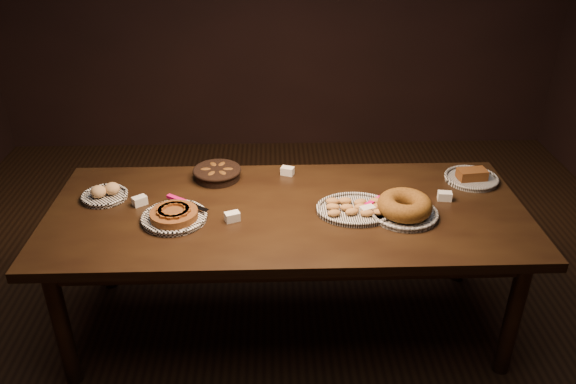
{
  "coord_description": "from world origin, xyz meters",
  "views": [
    {
      "loc": [
        -0.07,
        -2.42,
        2.19
      ],
      "look_at": [
        0.0,
        0.05,
        0.82
      ],
      "focal_mm": 35.0,
      "sensor_mm": 36.0,
      "label": 1
    }
  ],
  "objects_px": {
    "apple_tart_plate": "(174,216)",
    "madeleine_platter": "(355,209)",
    "buffet_table": "(287,221)",
    "bundt_cake_plate": "(404,208)"
  },
  "relations": [
    {
      "from": "madeleine_platter",
      "to": "bundt_cake_plate",
      "type": "bearing_deg",
      "value": -12.65
    },
    {
      "from": "apple_tart_plate",
      "to": "buffet_table",
      "type": "bearing_deg",
      "value": 14.55
    },
    {
      "from": "buffet_table",
      "to": "madeleine_platter",
      "type": "bearing_deg",
      "value": -6.01
    },
    {
      "from": "bundt_cake_plate",
      "to": "buffet_table",
      "type": "bearing_deg",
      "value": 154.34
    },
    {
      "from": "madeleine_platter",
      "to": "bundt_cake_plate",
      "type": "distance_m",
      "value": 0.24
    },
    {
      "from": "apple_tart_plate",
      "to": "madeleine_platter",
      "type": "distance_m",
      "value": 0.89
    },
    {
      "from": "apple_tart_plate",
      "to": "bundt_cake_plate",
      "type": "bearing_deg",
      "value": 6.2
    },
    {
      "from": "apple_tart_plate",
      "to": "madeleine_platter",
      "type": "bearing_deg",
      "value": 9.02
    },
    {
      "from": "buffet_table",
      "to": "apple_tart_plate",
      "type": "distance_m",
      "value": 0.57
    },
    {
      "from": "madeleine_platter",
      "to": "bundt_cake_plate",
      "type": "xyz_separation_m",
      "value": [
        0.23,
        -0.04,
        0.03
      ]
    }
  ]
}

